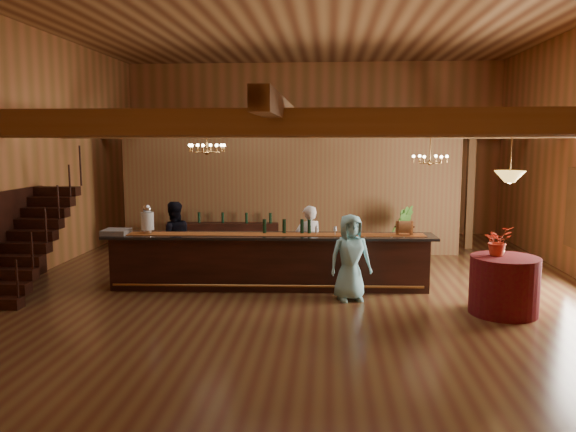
# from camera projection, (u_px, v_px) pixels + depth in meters

# --- Properties ---
(floor) EXTENTS (14.00, 14.00, 0.00)m
(floor) POSITION_uv_depth(u_px,v_px,m) (301.00, 285.00, 11.74)
(floor) COLOR brown
(floor) RESTS_ON ground
(ceiling) EXTENTS (14.00, 14.00, 0.00)m
(ceiling) POSITION_uv_depth(u_px,v_px,m) (302.00, 13.00, 11.01)
(ceiling) COLOR #AE7E4A
(ceiling) RESTS_ON wall_back
(wall_back) EXTENTS (12.00, 0.10, 5.50)m
(wall_back) POSITION_uv_depth(u_px,v_px,m) (312.00, 149.00, 18.29)
(wall_back) COLOR #B46A3B
(wall_back) RESTS_ON floor
(wall_front) EXTENTS (12.00, 0.10, 5.50)m
(wall_front) POSITION_uv_depth(u_px,v_px,m) (258.00, 173.00, 4.45)
(wall_front) COLOR #B46A3B
(wall_front) RESTS_ON floor
(wall_left) EXTENTS (0.10, 14.00, 5.50)m
(wall_left) POSITION_uv_depth(u_px,v_px,m) (17.00, 153.00, 11.80)
(wall_left) COLOR #B46A3B
(wall_left) RESTS_ON floor
(beam_grid) EXTENTS (11.90, 13.90, 0.39)m
(beam_grid) POSITION_uv_depth(u_px,v_px,m) (303.00, 129.00, 11.81)
(beam_grid) COLOR brown
(beam_grid) RESTS_ON wall_left
(support_posts) EXTENTS (9.20, 10.20, 3.20)m
(support_posts) POSITION_uv_depth(u_px,v_px,m) (300.00, 213.00, 11.03)
(support_posts) COLOR brown
(support_posts) RESTS_ON floor
(partition_wall) EXTENTS (9.00, 0.18, 3.10)m
(partition_wall) POSITION_uv_depth(u_px,v_px,m) (289.00, 196.00, 15.03)
(partition_wall) COLOR brown
(partition_wall) RESTS_ON floor
(staircase) EXTENTS (1.00, 2.80, 2.00)m
(staircase) POSITION_uv_depth(u_px,v_px,m) (29.00, 241.00, 11.26)
(staircase) COLOR black
(staircase) RESTS_ON floor
(backroom_boxes) EXTENTS (4.10, 0.60, 1.10)m
(backroom_boxes) POSITION_uv_depth(u_px,v_px,m) (300.00, 223.00, 17.12)
(backroom_boxes) COLOR black
(backroom_boxes) RESTS_ON floor
(tasting_bar) EXTENTS (6.73, 1.13, 1.13)m
(tasting_bar) POSITION_uv_depth(u_px,v_px,m) (269.00, 261.00, 11.45)
(tasting_bar) COLOR black
(tasting_bar) RESTS_ON floor
(beverage_dispenser) EXTENTS (0.26, 0.26, 0.60)m
(beverage_dispenser) POSITION_uv_depth(u_px,v_px,m) (147.00, 220.00, 11.47)
(beverage_dispenser) COLOR silver
(beverage_dispenser) RESTS_ON tasting_bar
(glass_rack_tray) EXTENTS (0.50, 0.50, 0.10)m
(glass_rack_tray) POSITION_uv_depth(u_px,v_px,m) (116.00, 232.00, 11.41)
(glass_rack_tray) COLOR gray
(glass_rack_tray) RESTS_ON tasting_bar
(raffle_drum) EXTENTS (0.34, 0.24, 0.30)m
(raffle_drum) POSITION_uv_depth(u_px,v_px,m) (404.00, 227.00, 11.21)
(raffle_drum) COLOR brown
(raffle_drum) RESTS_ON tasting_bar
(bar_bottle_0) EXTENTS (0.07, 0.07, 0.30)m
(bar_bottle_0) POSITION_uv_depth(u_px,v_px,m) (264.00, 226.00, 11.48)
(bar_bottle_0) COLOR black
(bar_bottle_0) RESTS_ON tasting_bar
(bar_bottle_1) EXTENTS (0.07, 0.07, 0.30)m
(bar_bottle_1) POSITION_uv_depth(u_px,v_px,m) (284.00, 226.00, 11.47)
(bar_bottle_1) COLOR black
(bar_bottle_1) RESTS_ON tasting_bar
(bar_bottle_2) EXTENTS (0.07, 0.07, 0.30)m
(bar_bottle_2) POSITION_uv_depth(u_px,v_px,m) (302.00, 226.00, 11.46)
(bar_bottle_2) COLOR black
(bar_bottle_2) RESTS_ON tasting_bar
(bar_bottle_3) EXTENTS (0.07, 0.07, 0.30)m
(bar_bottle_3) POSITION_uv_depth(u_px,v_px,m) (309.00, 227.00, 11.46)
(bar_bottle_3) COLOR black
(bar_bottle_3) RESTS_ON tasting_bar
(backbar_shelf) EXTENTS (2.99, 0.82, 0.83)m
(backbar_shelf) POSITION_uv_depth(u_px,v_px,m) (223.00, 238.00, 15.02)
(backbar_shelf) COLOR black
(backbar_shelf) RESTS_ON floor
(round_table) EXTENTS (1.17, 1.17, 1.01)m
(round_table) POSITION_uv_depth(u_px,v_px,m) (504.00, 285.00, 9.76)
(round_table) COLOR #581C14
(round_table) RESTS_ON floor
(chandelier_left) EXTENTS (0.80, 0.80, 0.50)m
(chandelier_left) POSITION_uv_depth(u_px,v_px,m) (207.00, 148.00, 12.23)
(chandelier_left) COLOR #A8773C
(chandelier_left) RESTS_ON beam_grid
(chandelier_right) EXTENTS (0.80, 0.80, 0.76)m
(chandelier_right) POSITION_uv_depth(u_px,v_px,m) (430.00, 159.00, 13.01)
(chandelier_right) COLOR #A8773C
(chandelier_right) RESTS_ON beam_grid
(pendant_lamp) EXTENTS (0.52, 0.52, 0.90)m
(pendant_lamp) POSITION_uv_depth(u_px,v_px,m) (510.00, 177.00, 9.51)
(pendant_lamp) COLOR #A8773C
(pendant_lamp) RESTS_ON beam_grid
(bartender) EXTENTS (0.70, 0.58, 1.64)m
(bartender) POSITION_uv_depth(u_px,v_px,m) (309.00, 243.00, 12.03)
(bartender) COLOR white
(bartender) RESTS_ON floor
(staff_second) EXTENTS (1.01, 0.91, 1.69)m
(staff_second) POSITION_uv_depth(u_px,v_px,m) (174.00, 240.00, 12.36)
(staff_second) COLOR black
(staff_second) RESTS_ON floor
(guest) EXTENTS (0.92, 0.73, 1.64)m
(guest) POSITION_uv_depth(u_px,v_px,m) (350.00, 257.00, 10.57)
(guest) COLOR #8AD8E6
(guest) RESTS_ON floor
(floor_plant) EXTENTS (0.91, 0.81, 1.40)m
(floor_plant) POSITION_uv_depth(u_px,v_px,m) (399.00, 232.00, 14.25)
(floor_plant) COLOR #396F23
(floor_plant) RESTS_ON floor
(table_flowers) EXTENTS (0.60, 0.56, 0.52)m
(table_flowers) POSITION_uv_depth(u_px,v_px,m) (498.00, 241.00, 9.77)
(table_flowers) COLOR red
(table_flowers) RESTS_ON round_table
(table_vase) EXTENTS (0.19, 0.19, 0.31)m
(table_vase) POSITION_uv_depth(u_px,v_px,m) (499.00, 247.00, 9.79)
(table_vase) COLOR #A8773C
(table_vase) RESTS_ON round_table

